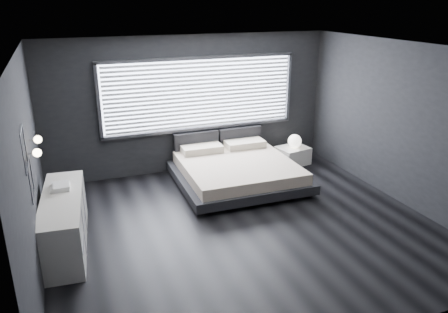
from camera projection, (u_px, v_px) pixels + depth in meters
name	position (u px, v px, depth m)	size (l,w,h in m)	color
room	(244.00, 143.00, 6.59)	(6.04, 6.00, 2.80)	black
window	(201.00, 94.00, 8.95)	(4.14, 0.09, 1.52)	white
headboard	(218.00, 141.00, 9.38)	(1.96, 0.16, 0.52)	black
sconce_near	(37.00, 153.00, 5.59)	(0.18, 0.11, 0.11)	silver
sconce_far	(38.00, 139.00, 6.12)	(0.18, 0.11, 0.11)	silver
wall_art_upper	(24.00, 149.00, 4.95)	(0.01, 0.48, 0.48)	#47474C
wall_art_lower	(31.00, 180.00, 5.33)	(0.01, 0.48, 0.48)	#47474C
bed	(237.00, 170.00, 8.56)	(2.40, 2.29, 0.61)	black
nightstand	(293.00, 155.00, 9.65)	(0.65, 0.54, 0.38)	white
orb_lamp	(295.00, 141.00, 9.53)	(0.29, 0.29, 0.29)	white
dresser	(65.00, 222.00, 6.36)	(0.74, 2.03, 0.80)	white
book_stack	(60.00, 186.00, 6.49)	(0.29, 0.37, 0.07)	silver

